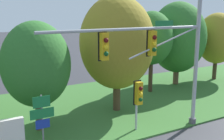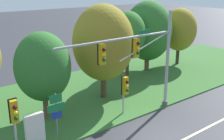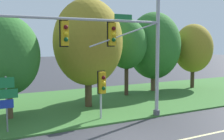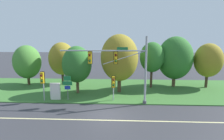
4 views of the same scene
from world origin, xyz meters
name	(u,v)px [view 1 (image 1 of 4)]	position (x,y,z in m)	size (l,w,h in m)	color
grass_verge	(93,106)	(0.00, 8.25, 0.05)	(48.00, 11.50, 0.10)	#386B2D
traffic_signal_mast	(161,54)	(1.23, 2.70, 4.35)	(8.98, 0.49, 7.00)	#9EA0A5
pedestrian_signal_near_kerb	(138,96)	(0.40, 3.41, 2.07)	(0.46, 0.55, 2.78)	#9EA0A5
route_sign_post	(42,116)	(-4.71, 3.54, 1.86)	(1.09, 0.08, 2.74)	slate
tree_behind_signpost	(36,65)	(-4.22, 6.14, 3.72)	(3.62, 3.62, 5.90)	brown
tree_mid_verge	(117,43)	(1.02, 6.77, 4.49)	(4.69, 4.69, 7.34)	#4C3823
tree_tall_centre	(152,38)	(5.49, 9.12, 4.35)	(3.32, 3.32, 6.35)	#423021
tree_right_far	(178,38)	(8.85, 9.89, 4.19)	(4.82, 4.82, 7.11)	brown
tree_furthest_back	(217,38)	(13.26, 9.50, 3.93)	(3.72, 3.72, 6.17)	#423021
info_kiosk	(11,140)	(-6.10, 3.50, 1.04)	(1.10, 0.24, 1.90)	silver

